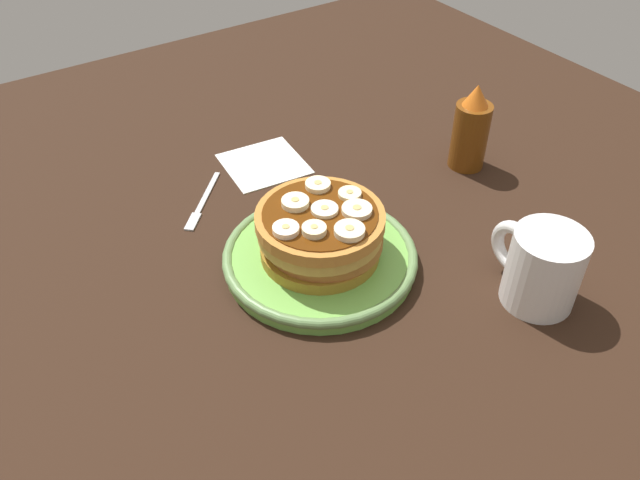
{
  "coord_description": "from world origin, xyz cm",
  "views": [
    {
      "loc": [
        -47.41,
        31.78,
        52.35
      ],
      "look_at": [
        0.0,
        0.0,
        3.85
      ],
      "focal_mm": 36.27,
      "sensor_mm": 36.0,
      "label": 1
    }
  ],
  "objects_px": {
    "coffee_mug": "(541,266)",
    "napkin": "(264,163)",
    "banana_slice_1": "(286,230)",
    "banana_slice_4": "(314,230)",
    "banana_slice_5": "(295,203)",
    "banana_slice_6": "(350,194)",
    "banana_slice_7": "(357,210)",
    "pancake_stack": "(320,233)",
    "banana_slice_0": "(327,212)",
    "plate": "(320,257)",
    "fork": "(202,203)",
    "banana_slice_3": "(318,185)",
    "syrup_bottle": "(471,131)",
    "banana_slice_2": "(349,231)"
  },
  "relations": [
    {
      "from": "banana_slice_1",
      "to": "napkin",
      "type": "height_order",
      "value": "banana_slice_1"
    },
    {
      "from": "banana_slice_2",
      "to": "napkin",
      "type": "height_order",
      "value": "banana_slice_2"
    },
    {
      "from": "banana_slice_5",
      "to": "banana_slice_7",
      "type": "height_order",
      "value": "banana_slice_5"
    },
    {
      "from": "plate",
      "to": "banana_slice_7",
      "type": "xyz_separation_m",
      "value": [
        -0.02,
        -0.04,
        0.07
      ]
    },
    {
      "from": "plate",
      "to": "banana_slice_4",
      "type": "xyz_separation_m",
      "value": [
        -0.02,
        0.02,
        0.07
      ]
    },
    {
      "from": "banana_slice_4",
      "to": "banana_slice_7",
      "type": "distance_m",
      "value": 0.06
    },
    {
      "from": "banana_slice_4",
      "to": "coffee_mug",
      "type": "bearing_deg",
      "value": -128.4
    },
    {
      "from": "plate",
      "to": "banana_slice_1",
      "type": "bearing_deg",
      "value": 98.09
    },
    {
      "from": "banana_slice_6",
      "to": "coffee_mug",
      "type": "relative_size",
      "value": 0.23
    },
    {
      "from": "banana_slice_0",
      "to": "banana_slice_1",
      "type": "relative_size",
      "value": 1.06
    },
    {
      "from": "banana_slice_2",
      "to": "banana_slice_7",
      "type": "xyz_separation_m",
      "value": [
        0.03,
        -0.03,
        -0.0
      ]
    },
    {
      "from": "plate",
      "to": "napkin",
      "type": "height_order",
      "value": "plate"
    },
    {
      "from": "banana_slice_3",
      "to": "banana_slice_0",
      "type": "bearing_deg",
      "value": 157.72
    },
    {
      "from": "banana_slice_4",
      "to": "banana_slice_5",
      "type": "bearing_deg",
      "value": -9.89
    },
    {
      "from": "banana_slice_7",
      "to": "fork",
      "type": "bearing_deg",
      "value": 25.73
    },
    {
      "from": "coffee_mug",
      "to": "syrup_bottle",
      "type": "distance_m",
      "value": 0.27
    },
    {
      "from": "banana_slice_6",
      "to": "napkin",
      "type": "distance_m",
      "value": 0.23
    },
    {
      "from": "banana_slice_3",
      "to": "fork",
      "type": "relative_size",
      "value": 0.3
    },
    {
      "from": "banana_slice_5",
      "to": "coffee_mug",
      "type": "bearing_deg",
      "value": -138.18
    },
    {
      "from": "pancake_stack",
      "to": "banana_slice_7",
      "type": "bearing_deg",
      "value": -120.76
    },
    {
      "from": "banana_slice_7",
      "to": "syrup_bottle",
      "type": "xyz_separation_m",
      "value": [
        0.08,
        -0.26,
        -0.02
      ]
    },
    {
      "from": "banana_slice_1",
      "to": "napkin",
      "type": "distance_m",
      "value": 0.26
    },
    {
      "from": "banana_slice_3",
      "to": "banana_slice_6",
      "type": "height_order",
      "value": "banana_slice_3"
    },
    {
      "from": "napkin",
      "to": "syrup_bottle",
      "type": "xyz_separation_m",
      "value": [
        -0.16,
        -0.24,
        0.05
      ]
    },
    {
      "from": "banana_slice_2",
      "to": "plate",
      "type": "bearing_deg",
      "value": 7.67
    },
    {
      "from": "banana_slice_4",
      "to": "syrup_bottle",
      "type": "relative_size",
      "value": 0.21
    },
    {
      "from": "banana_slice_4",
      "to": "pancake_stack",
      "type": "bearing_deg",
      "value": -45.08
    },
    {
      "from": "pancake_stack",
      "to": "banana_slice_0",
      "type": "relative_size",
      "value": 4.88
    },
    {
      "from": "napkin",
      "to": "plate",
      "type": "bearing_deg",
      "value": 166.88
    },
    {
      "from": "banana_slice_2",
      "to": "fork",
      "type": "bearing_deg",
      "value": 16.98
    },
    {
      "from": "banana_slice_0",
      "to": "banana_slice_4",
      "type": "relative_size",
      "value": 1.15
    },
    {
      "from": "banana_slice_3",
      "to": "banana_slice_5",
      "type": "distance_m",
      "value": 0.04
    },
    {
      "from": "banana_slice_2",
      "to": "coffee_mug",
      "type": "bearing_deg",
      "value": -128.77
    },
    {
      "from": "banana_slice_6",
      "to": "banana_slice_7",
      "type": "distance_m",
      "value": 0.03
    },
    {
      "from": "pancake_stack",
      "to": "banana_slice_2",
      "type": "bearing_deg",
      "value": -172.29
    },
    {
      "from": "pancake_stack",
      "to": "fork",
      "type": "bearing_deg",
      "value": 19.18
    },
    {
      "from": "coffee_mug",
      "to": "napkin",
      "type": "height_order",
      "value": "coffee_mug"
    },
    {
      "from": "coffee_mug",
      "to": "banana_slice_6",
      "type": "bearing_deg",
      "value": 33.34
    },
    {
      "from": "plate",
      "to": "syrup_bottle",
      "type": "height_order",
      "value": "syrup_bottle"
    },
    {
      "from": "banana_slice_6",
      "to": "syrup_bottle",
      "type": "bearing_deg",
      "value": -77.94
    },
    {
      "from": "banana_slice_1",
      "to": "banana_slice_2",
      "type": "relative_size",
      "value": 0.87
    },
    {
      "from": "plate",
      "to": "fork",
      "type": "xyz_separation_m",
      "value": [
        0.19,
        0.07,
        -0.01
      ]
    },
    {
      "from": "banana_slice_4",
      "to": "banana_slice_0",
      "type": "bearing_deg",
      "value": -56.38
    },
    {
      "from": "banana_slice_2",
      "to": "banana_slice_4",
      "type": "relative_size",
      "value": 1.25
    },
    {
      "from": "banana_slice_6",
      "to": "syrup_bottle",
      "type": "xyz_separation_m",
      "value": [
        0.05,
        -0.25,
        -0.02
      ]
    },
    {
      "from": "banana_slice_5",
      "to": "pancake_stack",
      "type": "bearing_deg",
      "value": -152.22
    },
    {
      "from": "banana_slice_0",
      "to": "coffee_mug",
      "type": "height_order",
      "value": "coffee_mug"
    },
    {
      "from": "plate",
      "to": "banana_slice_2",
      "type": "distance_m",
      "value": 0.08
    },
    {
      "from": "plate",
      "to": "fork",
      "type": "distance_m",
      "value": 0.2
    },
    {
      "from": "napkin",
      "to": "fork",
      "type": "relative_size",
      "value": 1.09
    }
  ]
}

